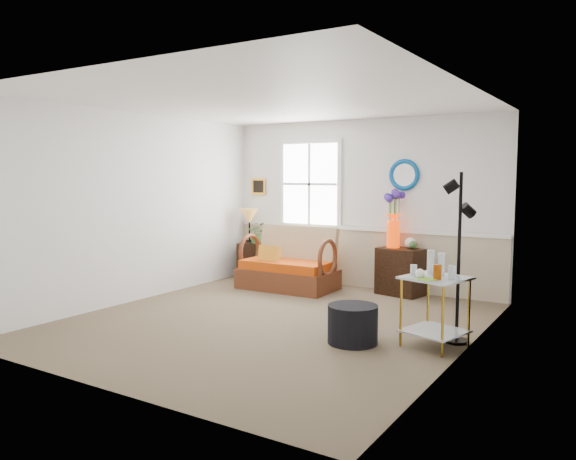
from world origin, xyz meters
The scene contains 19 objects.
floor centered at (0.00, 0.00, 0.00)m, with size 4.50×5.00×0.01m, color brown.
ceiling centered at (0.00, 0.00, 2.60)m, with size 4.50×5.00×0.01m, color white.
walls centered at (0.00, 0.00, 1.30)m, with size 4.51×5.01×2.60m.
wainscot centered at (0.00, 2.48, 0.45)m, with size 4.46×0.02×0.90m, color tan.
chair_rail centered at (0.00, 2.47, 0.92)m, with size 4.46×0.04×0.06m, color white.
window centered at (-0.90, 2.47, 1.60)m, with size 1.14×0.06×1.44m, color white, non-canonical shape.
picture centered at (-1.92, 2.48, 1.55)m, with size 0.28×0.03×0.28m, color orange.
mirror centered at (0.70, 2.48, 1.75)m, with size 0.47×0.47×0.07m, color #075FA4.
loveseat centered at (-0.87, 1.74, 0.47)m, with size 1.45×0.82×0.94m, color brown, non-canonical shape.
throw_pillow centered at (-1.11, 1.60, 0.49)m, with size 0.36×0.09×0.36m, color #CD6906, non-canonical shape.
lamp_stand centered at (-1.89, 2.16, 0.30)m, with size 0.34×0.34×0.61m, color #321A0D, non-canonical shape.
table_lamp centered at (-1.92, 2.19, 0.89)m, with size 0.31×0.31×0.57m, color #B48034, non-canonical shape.
potted_plant centered at (-1.76, 2.19, 0.74)m, with size 0.32×0.35×0.27m, color #3B642D.
cabinet centered at (0.75, 2.26, 0.34)m, with size 0.64×0.41×0.69m, color #321A0D, non-canonical shape.
flower_vase centered at (0.62, 2.29, 1.10)m, with size 0.24×0.24×0.83m, color red, non-canonical shape.
side_table centered at (1.95, 0.06, 0.36)m, with size 0.57×0.57×0.73m, color #A68224, non-canonical shape.
tabletop_items centered at (1.93, 0.02, 0.85)m, with size 0.42×0.42×0.25m, color silver, non-canonical shape.
floor_lamp centered at (2.10, 0.34, 0.89)m, with size 0.26×0.26×1.78m, color black, non-canonical shape.
ottoman centered at (1.19, -0.27, 0.20)m, with size 0.52×0.52×0.40m, color black.
Camera 1 is at (3.65, -5.47, 1.76)m, focal length 35.00 mm.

